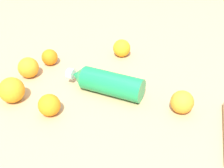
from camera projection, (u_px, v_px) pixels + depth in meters
name	position (u px, v px, depth m)	size (l,w,h in m)	color
ground_plane	(118.00, 89.00, 0.95)	(2.40, 2.40, 0.00)	tan
water_bottle	(105.00, 82.00, 0.91)	(0.18, 0.26, 0.08)	#198C4C
orange_0	(182.00, 102.00, 0.83)	(0.07, 0.07, 0.07)	orange
orange_1	(50.00, 57.00, 1.07)	(0.06, 0.06, 0.06)	orange
orange_2	(12.00, 90.00, 0.88)	(0.08, 0.08, 0.08)	orange
orange_3	(49.00, 105.00, 0.82)	(0.07, 0.07, 0.07)	orange
orange_4	(122.00, 48.00, 1.13)	(0.07, 0.07, 0.07)	orange
orange_5	(28.00, 68.00, 1.00)	(0.07, 0.07, 0.07)	orange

